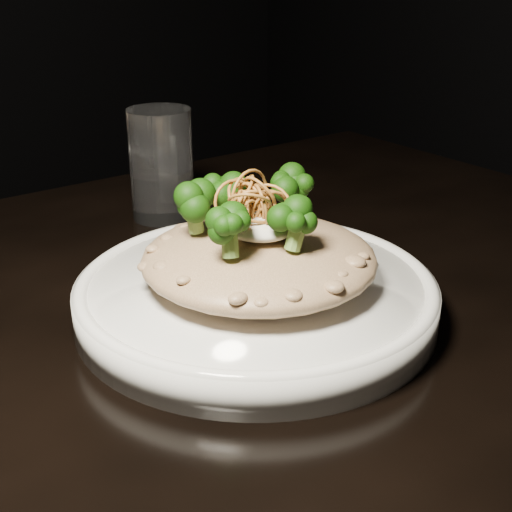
{
  "coord_description": "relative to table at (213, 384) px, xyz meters",
  "views": [
    {
      "loc": [
        -0.3,
        -0.47,
        1.04
      ],
      "look_at": [
        0.02,
        -0.04,
        0.81
      ],
      "focal_mm": 50.0,
      "sensor_mm": 36.0,
      "label": 1
    }
  ],
  "objects": [
    {
      "name": "table",
      "position": [
        0.0,
        0.0,
        0.0
      ],
      "size": [
        1.1,
        0.8,
        0.75
      ],
      "color": "black",
      "rests_on": "ground"
    },
    {
      "name": "plate",
      "position": [
        0.02,
        -0.04,
        0.1
      ],
      "size": [
        0.31,
        0.31,
        0.03
      ],
      "primitive_type": "cylinder",
      "color": "white",
      "rests_on": "table"
    },
    {
      "name": "risotto",
      "position": [
        0.02,
        -0.04,
        0.14
      ],
      "size": [
        0.2,
        0.2,
        0.04
      ],
      "primitive_type": "ellipsoid",
      "color": "brown",
      "rests_on": "plate"
    },
    {
      "name": "broccoli",
      "position": [
        0.02,
        -0.03,
        0.18
      ],
      "size": [
        0.14,
        0.14,
        0.05
      ],
      "primitive_type": null,
      "color": "black",
      "rests_on": "risotto"
    },
    {
      "name": "cheese",
      "position": [
        0.02,
        -0.04,
        0.17
      ],
      "size": [
        0.06,
        0.06,
        0.02
      ],
      "primitive_type": "ellipsoid",
      "color": "white",
      "rests_on": "risotto"
    },
    {
      "name": "shallots",
      "position": [
        0.02,
        -0.04,
        0.19
      ],
      "size": [
        0.05,
        0.05,
        0.03
      ],
      "primitive_type": null,
      "color": "brown",
      "rests_on": "cheese"
    },
    {
      "name": "drinking_glass",
      "position": [
        0.08,
        0.22,
        0.15
      ],
      "size": [
        0.08,
        0.08,
        0.13
      ],
      "primitive_type": "cylinder",
      "rotation": [
        0.0,
        0.0,
        0.19
      ],
      "color": "silver",
      "rests_on": "table"
    }
  ]
}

